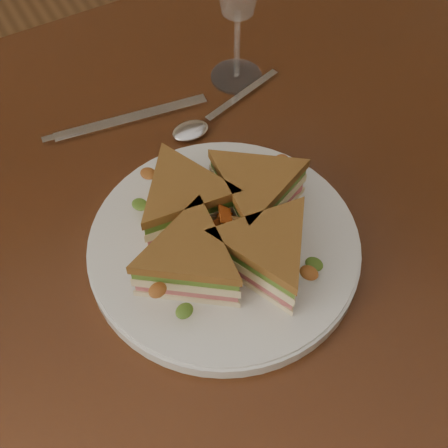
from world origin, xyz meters
name	(u,v)px	position (x,y,z in m)	size (l,w,h in m)	color
ground	(198,423)	(0.00, 0.00, 0.00)	(6.00, 6.00, 0.00)	brown
table	(181,255)	(0.00, 0.00, 0.65)	(1.20, 0.80, 0.75)	#34180B
plate	(224,247)	(0.02, -0.08, 0.76)	(0.29, 0.29, 0.02)	white
sandwich_wedges	(224,227)	(0.02, -0.08, 0.80)	(0.26, 0.26, 0.06)	#FFEDBC
crisps_mound	(224,229)	(0.02, -0.08, 0.79)	(0.09, 0.09, 0.05)	#C55119
spoon	(203,122)	(0.09, 0.10, 0.75)	(0.18, 0.07, 0.01)	silver
knife	(121,122)	(0.00, 0.16, 0.75)	(0.21, 0.04, 0.00)	silver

